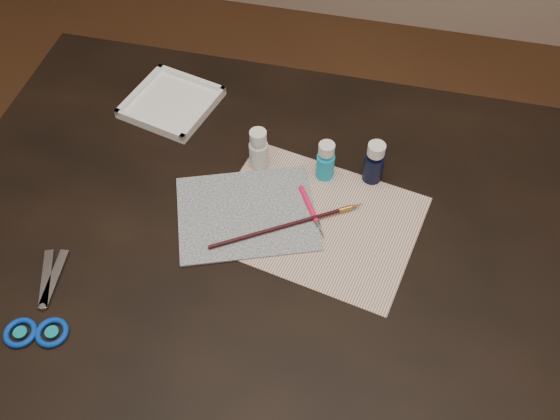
% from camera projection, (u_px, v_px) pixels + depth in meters
% --- Properties ---
extents(ground, '(3.50, 3.50, 0.02)m').
position_uv_depth(ground, '(280.00, 386.00, 1.76)').
color(ground, '#422614').
rests_on(ground, ground).
extents(table, '(1.30, 0.90, 0.75)m').
position_uv_depth(table, '(280.00, 322.00, 1.45)').
color(table, black).
rests_on(table, ground).
extents(paper, '(0.42, 0.35, 0.00)m').
position_uv_depth(paper, '(316.00, 220.00, 1.17)').
color(paper, silver).
rests_on(paper, table).
extents(canvas, '(0.31, 0.28, 0.00)m').
position_uv_depth(canvas, '(247.00, 213.00, 1.17)').
color(canvas, black).
rests_on(canvas, paper).
extents(paint_bottle_white, '(0.05, 0.05, 0.09)m').
position_uv_depth(paint_bottle_white, '(259.00, 149.00, 1.22)').
color(paint_bottle_white, silver).
rests_on(paint_bottle_white, table).
extents(paint_bottle_cyan, '(0.05, 0.05, 0.09)m').
position_uv_depth(paint_bottle_cyan, '(326.00, 161.00, 1.20)').
color(paint_bottle_cyan, '#16AACD').
rests_on(paint_bottle_cyan, table).
extents(paint_bottle_navy, '(0.04, 0.04, 0.09)m').
position_uv_depth(paint_bottle_navy, '(374.00, 162.00, 1.19)').
color(paint_bottle_navy, black).
rests_on(paint_bottle_navy, table).
extents(paintbrush, '(0.26, 0.17, 0.01)m').
position_uv_depth(paintbrush, '(288.00, 225.00, 1.15)').
color(paintbrush, black).
rests_on(paintbrush, canvas).
extents(craft_knife, '(0.08, 0.12, 0.01)m').
position_uv_depth(craft_knife, '(313.00, 213.00, 1.17)').
color(craft_knife, '#F7134F').
rests_on(craft_knife, paper).
extents(scissors, '(0.18, 0.24, 0.01)m').
position_uv_depth(scissors, '(40.00, 297.00, 1.06)').
color(scissors, silver).
rests_on(scissors, table).
extents(palette_tray, '(0.21, 0.21, 0.02)m').
position_uv_depth(palette_tray, '(171.00, 102.00, 1.35)').
color(palette_tray, white).
rests_on(palette_tray, table).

